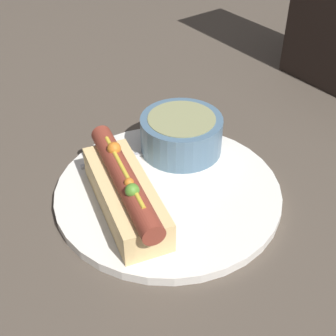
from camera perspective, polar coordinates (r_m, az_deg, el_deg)
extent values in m
plane|color=#4C4238|center=(0.60, 0.00, -3.36)|extent=(4.00, 4.00, 0.00)
cylinder|color=white|center=(0.60, 0.00, -2.93)|extent=(0.29, 0.29, 0.01)
cube|color=#E5C17F|center=(0.55, -5.14, -3.48)|extent=(0.18, 0.10, 0.04)
cylinder|color=brown|center=(0.54, -5.30, -1.33)|extent=(0.20, 0.07, 0.03)
sphere|color=orange|center=(0.51, -4.78, -1.78)|extent=(0.01, 0.01, 0.01)
sphere|color=orange|center=(0.56, -6.60, 2.36)|extent=(0.02, 0.02, 0.02)
sphere|color=#518C2D|center=(0.50, -4.39, -2.75)|extent=(0.02, 0.02, 0.02)
cylinder|color=gold|center=(0.53, -5.38, -0.31)|extent=(0.13, 0.04, 0.01)
cylinder|color=slate|center=(0.65, 1.63, 4.14)|extent=(0.11, 0.11, 0.05)
cylinder|color=#8C8E60|center=(0.64, 1.66, 5.56)|extent=(0.09, 0.09, 0.01)
cube|color=#B7B7BC|center=(0.64, -4.82, 1.39)|extent=(0.04, 0.13, 0.00)
ellipsoid|color=#B7B7BC|center=(0.67, 2.18, 3.09)|extent=(0.03, 0.04, 0.01)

